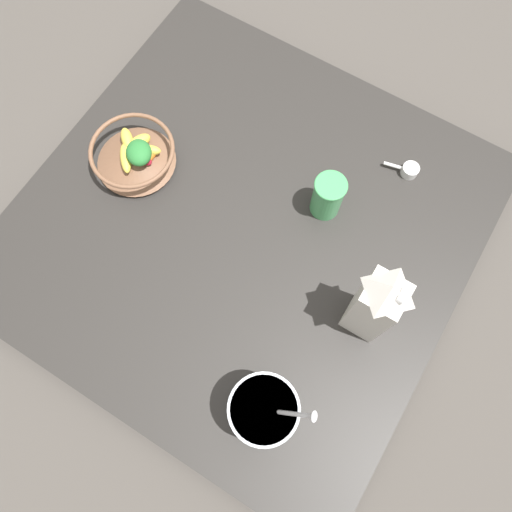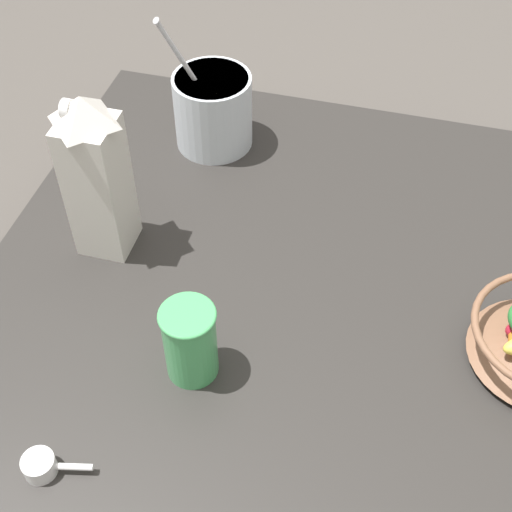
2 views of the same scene
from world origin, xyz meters
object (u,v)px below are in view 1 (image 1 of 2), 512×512
Objects in this scene: fruit_bowl at (135,154)px; yogurt_tub at (264,410)px; drinking_cup at (328,196)px; milk_carton at (376,305)px.

yogurt_tub reaches higher than fruit_bowl.
yogurt_tub is 0.47m from drinking_cup.
drinking_cup reaches higher than fruit_bowl.
milk_carton is 0.29m from yogurt_tub.
milk_carton reaches higher than yogurt_tub.
milk_carton is 2.27× the size of drinking_cup.
milk_carton reaches higher than drinking_cup.
drinking_cup is at bearing -73.57° from fruit_bowl.
yogurt_tub is (-0.27, 0.08, -0.06)m from milk_carton.
fruit_bowl is 0.64m from yogurt_tub.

